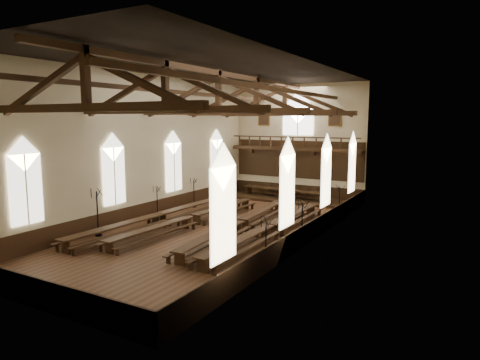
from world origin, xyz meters
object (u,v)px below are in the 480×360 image
object	(u,v)px
refectory_row_d	(270,228)
candelabrum_right_mid	(302,229)
refectory_row_c	(241,223)
candelabrum_left_far	(194,198)
candelabrum_left_mid	(157,208)
candelabrum_right_far	(339,207)
candelabrum_right_near	(266,251)
refectory_row_a	(159,217)
dais	(285,199)
refectory_row_b	(191,218)
candelabrum_left_near	(98,222)
high_table	(285,190)

from	to	relation	value
refectory_row_d	candelabrum_right_mid	bearing A→B (deg)	-2.00
refectory_row_c	candelabrum_left_far	size ratio (longest dim) A/B	6.20
candelabrum_left_mid	candelabrum_right_far	xyz separation A→B (m)	(11.10, 6.64, 0.00)
candelabrum_left_mid	candelabrum_right_near	size ratio (longest dim) A/B	0.97
refectory_row_a	refectory_row_c	xyz separation A→B (m)	(5.46, 1.25, -0.03)
dais	candelabrum_left_far	bearing A→B (deg)	-128.83
refectory_row_c	candelabrum_left_mid	distance (m)	6.94
refectory_row_b	candelabrum_left_near	size ratio (longest dim) A/B	4.98
refectory_row_c	high_table	world-z (taller)	high_table
candelabrum_left_mid	candelabrum_right_near	distance (m)	12.27
dais	candelabrum_right_near	bearing A→B (deg)	-69.57
candelabrum_right_mid	refectory_row_a	bearing A→B (deg)	-174.18
dais	candelabrum_right_mid	size ratio (longest dim) A/B	4.68
high_table	dais	bearing A→B (deg)	-91.79
candelabrum_left_near	refectory_row_a	bearing A→B (deg)	68.93
refectory_row_d	high_table	world-z (taller)	high_table
dais	high_table	distance (m)	0.75
refectory_row_a	candelabrum_left_far	world-z (taller)	candelabrum_left_far
refectory_row_d	candelabrum_left_far	distance (m)	10.29
candelabrum_right_far	refectory_row_b	bearing A→B (deg)	-135.89
high_table	candelabrum_right_near	world-z (taller)	candelabrum_right_near
refectory_row_b	refectory_row_c	xyz separation A→B (m)	(3.45, 0.43, 0.02)
dais	refectory_row_b	bearing A→B (deg)	-98.08
candelabrum_left_mid	candelabrum_right_far	size ratio (longest dim) A/B	1.00
candelabrum_left_mid	candelabrum_right_near	xyz separation A→B (m)	(11.10, -5.24, 0.02)
candelabrum_left_near	candelabrum_right_mid	xyz separation A→B (m)	(11.10, 4.81, -0.14)
refectory_row_b	candelabrum_right_near	world-z (taller)	candelabrum_right_near
refectory_row_c	candelabrum_right_near	bearing A→B (deg)	-49.82
candelabrum_left_mid	candelabrum_left_far	xyz separation A→B (m)	(-0.00, 4.43, 0.01)
candelabrum_left_mid	candelabrum_right_far	distance (m)	12.93
refectory_row_a	candelabrum_left_far	size ratio (longest dim) A/B	6.37
high_table	candelabrum_left_far	world-z (taller)	candelabrum_left_far
dais	candelabrum_left_mid	world-z (taller)	candelabrum_left_mid
refectory_row_b	candelabrum_left_far	bearing A→B (deg)	124.02
high_table	refectory_row_c	bearing A→B (deg)	-80.75
refectory_row_a	candelabrum_right_mid	distance (m)	9.68
refectory_row_b	high_table	world-z (taller)	high_table
refectory_row_d	high_table	size ratio (longest dim) A/B	1.78
candelabrum_right_mid	candelabrum_right_far	size ratio (longest dim) A/B	1.04
candelabrum_right_near	candelabrum_right_mid	world-z (taller)	candelabrum_right_mid
refectory_row_b	candelabrum_right_mid	xyz separation A→B (m)	(7.61, 0.16, 0.20)
refectory_row_c	candelabrum_left_near	size ratio (longest dim) A/B	5.07
refectory_row_c	candelabrum_right_far	xyz separation A→B (m)	(4.17, 6.94, 0.16)
candelabrum_right_mid	refectory_row_b	bearing A→B (deg)	-178.78
candelabrum_right_near	high_table	bearing A→B (deg)	110.43
refectory_row_c	candelabrum_left_near	bearing A→B (deg)	-143.78
refectory_row_b	candelabrum_right_near	distance (m)	8.84
candelabrum_left_far	candelabrum_right_mid	xyz separation A→B (m)	(11.10, -5.01, 0.02)
refectory_row_c	candelabrum_left_near	world-z (taller)	candelabrum_left_near
candelabrum_right_far	refectory_row_d	bearing A→B (deg)	-106.19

